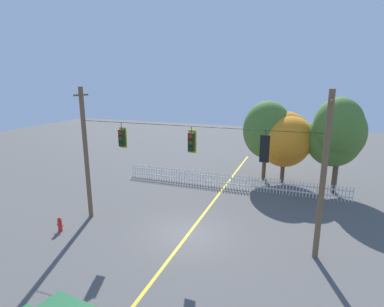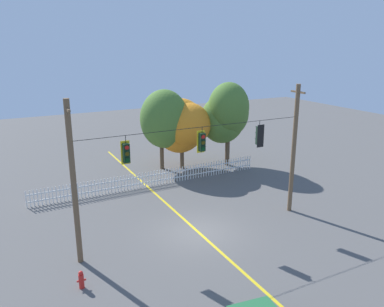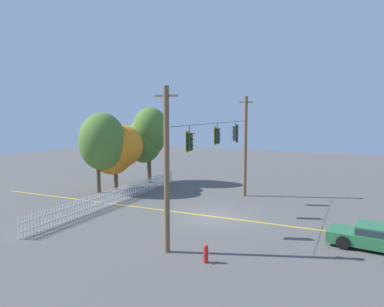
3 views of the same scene
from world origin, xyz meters
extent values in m
plane|color=#565451|center=(0.00, 0.00, 0.00)|extent=(80.00, 80.00, 0.00)
cube|color=gold|center=(0.00, 0.00, 0.00)|extent=(0.16, 36.00, 0.01)
cylinder|color=brown|center=(-6.29, 0.00, 3.83)|extent=(0.26, 0.26, 7.67)
cylinder|color=brown|center=(6.29, 0.00, 3.83)|extent=(0.26, 0.26, 7.67)
cube|color=brown|center=(-6.29, 0.00, 7.22)|extent=(0.10, 1.10, 0.10)
cube|color=brown|center=(6.29, 0.00, 7.22)|extent=(0.10, 1.10, 0.10)
cylinder|color=black|center=(0.00, 0.00, 5.81)|extent=(12.37, 0.02, 0.02)
cylinder|color=black|center=(-3.82, 0.00, 5.62)|extent=(0.03, 0.03, 0.39)
cube|color=yellow|center=(-3.82, 0.13, 4.97)|extent=(0.43, 0.02, 1.13)
cube|color=black|center=(-3.82, 0.00, 4.97)|extent=(0.30, 0.24, 0.91)
cylinder|color=red|center=(-3.82, -0.14, 5.28)|extent=(0.20, 0.03, 0.20)
cube|color=black|center=(-3.82, -0.18, 5.39)|extent=(0.22, 0.12, 0.06)
cylinder|color=#463B09|center=(-3.82, -0.14, 4.97)|extent=(0.20, 0.03, 0.20)
cube|color=black|center=(-3.82, -0.18, 5.09)|extent=(0.22, 0.12, 0.06)
cylinder|color=#073513|center=(-3.82, -0.14, 4.67)|extent=(0.20, 0.03, 0.20)
cube|color=black|center=(-3.82, -0.18, 4.78)|extent=(0.22, 0.12, 0.06)
cylinder|color=black|center=(0.17, 0.00, 5.65)|extent=(0.03, 0.03, 0.32)
cube|color=yellow|center=(0.17, 0.13, 5.03)|extent=(0.43, 0.02, 1.16)
cube|color=black|center=(0.17, 0.00, 5.03)|extent=(0.30, 0.24, 0.94)
cylinder|color=red|center=(0.17, -0.14, 5.34)|extent=(0.20, 0.03, 0.20)
cube|color=black|center=(0.17, -0.18, 5.46)|extent=(0.22, 0.12, 0.06)
cylinder|color=#463B09|center=(0.17, -0.14, 5.03)|extent=(0.20, 0.03, 0.20)
cube|color=black|center=(0.17, -0.18, 5.14)|extent=(0.22, 0.12, 0.06)
cylinder|color=#073513|center=(0.17, -0.14, 4.72)|extent=(0.20, 0.03, 0.20)
cube|color=black|center=(0.17, -0.18, 4.83)|extent=(0.22, 0.12, 0.06)
cylinder|color=black|center=(3.74, 0.00, 5.65)|extent=(0.03, 0.03, 0.32)
cube|color=black|center=(3.74, -0.13, 4.98)|extent=(0.43, 0.02, 1.26)
cube|color=#1E3323|center=(3.74, 0.00, 4.98)|extent=(0.30, 0.24, 1.01)
cylinder|color=red|center=(3.74, 0.14, 5.32)|extent=(0.20, 0.03, 0.20)
cube|color=#1E3323|center=(3.74, 0.18, 5.44)|extent=(0.22, 0.12, 0.06)
cylinder|color=#463B09|center=(3.74, 0.14, 4.98)|extent=(0.20, 0.03, 0.20)
cube|color=#1E3323|center=(3.74, 0.18, 5.10)|extent=(0.22, 0.12, 0.06)
cylinder|color=#073513|center=(3.74, 0.14, 4.65)|extent=(0.20, 0.03, 0.20)
cube|color=#1E3323|center=(3.74, 0.18, 4.76)|extent=(0.22, 0.12, 0.06)
cube|color=white|center=(-7.97, 7.72, 0.55)|extent=(0.06, 0.04, 1.10)
cube|color=white|center=(-7.74, 7.72, 0.55)|extent=(0.06, 0.04, 1.10)
cube|color=white|center=(-7.52, 7.72, 0.55)|extent=(0.06, 0.04, 1.10)
cube|color=white|center=(-7.30, 7.72, 0.55)|extent=(0.06, 0.04, 1.10)
cube|color=white|center=(-7.07, 7.72, 0.55)|extent=(0.06, 0.04, 1.10)
cube|color=white|center=(-6.85, 7.72, 0.55)|extent=(0.06, 0.04, 1.10)
cube|color=white|center=(-6.63, 7.72, 0.55)|extent=(0.06, 0.04, 1.10)
cube|color=white|center=(-6.40, 7.72, 0.55)|extent=(0.06, 0.04, 1.10)
cube|color=white|center=(-6.18, 7.72, 0.55)|extent=(0.06, 0.04, 1.10)
cube|color=white|center=(-5.96, 7.72, 0.55)|extent=(0.06, 0.04, 1.10)
cube|color=white|center=(-5.73, 7.72, 0.55)|extent=(0.06, 0.04, 1.10)
cube|color=white|center=(-5.51, 7.72, 0.55)|extent=(0.06, 0.04, 1.10)
cube|color=white|center=(-5.28, 7.72, 0.55)|extent=(0.06, 0.04, 1.10)
cube|color=white|center=(-5.06, 7.72, 0.55)|extent=(0.06, 0.04, 1.10)
cube|color=white|center=(-4.84, 7.72, 0.55)|extent=(0.06, 0.04, 1.10)
cube|color=white|center=(-4.61, 7.72, 0.55)|extent=(0.06, 0.04, 1.10)
cube|color=white|center=(-4.39, 7.72, 0.55)|extent=(0.06, 0.04, 1.10)
cube|color=white|center=(-4.17, 7.72, 0.55)|extent=(0.06, 0.04, 1.10)
cube|color=white|center=(-3.94, 7.72, 0.55)|extent=(0.06, 0.04, 1.10)
cube|color=white|center=(-3.72, 7.72, 0.55)|extent=(0.06, 0.04, 1.10)
cube|color=white|center=(-3.49, 7.72, 0.55)|extent=(0.06, 0.04, 1.10)
cube|color=white|center=(-3.27, 7.72, 0.55)|extent=(0.06, 0.04, 1.10)
cube|color=white|center=(-3.05, 7.72, 0.55)|extent=(0.06, 0.04, 1.10)
cube|color=white|center=(-2.82, 7.72, 0.55)|extent=(0.06, 0.04, 1.10)
cube|color=white|center=(-2.60, 7.72, 0.55)|extent=(0.06, 0.04, 1.10)
cube|color=white|center=(-2.38, 7.72, 0.55)|extent=(0.06, 0.04, 1.10)
cube|color=white|center=(-2.15, 7.72, 0.55)|extent=(0.06, 0.04, 1.10)
cube|color=white|center=(-1.93, 7.72, 0.55)|extent=(0.06, 0.04, 1.10)
cube|color=white|center=(-1.70, 7.72, 0.55)|extent=(0.06, 0.04, 1.10)
cube|color=white|center=(-1.48, 7.72, 0.55)|extent=(0.06, 0.04, 1.10)
cube|color=white|center=(-1.26, 7.72, 0.55)|extent=(0.06, 0.04, 1.10)
cube|color=white|center=(-1.03, 7.72, 0.55)|extent=(0.06, 0.04, 1.10)
cube|color=white|center=(-0.81, 7.72, 0.55)|extent=(0.06, 0.04, 1.10)
cube|color=white|center=(-0.59, 7.72, 0.55)|extent=(0.06, 0.04, 1.10)
cube|color=white|center=(-0.36, 7.72, 0.55)|extent=(0.06, 0.04, 1.10)
cube|color=white|center=(-0.14, 7.72, 0.55)|extent=(0.06, 0.04, 1.10)
cube|color=white|center=(0.09, 7.72, 0.55)|extent=(0.06, 0.04, 1.10)
cube|color=white|center=(0.31, 7.72, 0.55)|extent=(0.06, 0.04, 1.10)
cube|color=white|center=(0.53, 7.72, 0.55)|extent=(0.06, 0.04, 1.10)
cube|color=white|center=(0.76, 7.72, 0.55)|extent=(0.06, 0.04, 1.10)
cube|color=white|center=(0.98, 7.72, 0.55)|extent=(0.06, 0.04, 1.10)
cube|color=white|center=(1.20, 7.72, 0.55)|extent=(0.06, 0.04, 1.10)
cube|color=white|center=(1.43, 7.72, 0.55)|extent=(0.06, 0.04, 1.10)
cube|color=white|center=(1.65, 7.72, 0.55)|extent=(0.06, 0.04, 1.10)
cube|color=white|center=(1.87, 7.72, 0.55)|extent=(0.06, 0.04, 1.10)
cube|color=white|center=(2.10, 7.72, 0.55)|extent=(0.06, 0.04, 1.10)
cube|color=white|center=(2.32, 7.72, 0.55)|extent=(0.06, 0.04, 1.10)
cube|color=white|center=(2.55, 7.72, 0.55)|extent=(0.06, 0.04, 1.10)
cube|color=white|center=(2.77, 7.72, 0.55)|extent=(0.06, 0.04, 1.10)
cube|color=white|center=(2.99, 7.72, 0.55)|extent=(0.06, 0.04, 1.10)
cube|color=white|center=(3.22, 7.72, 0.55)|extent=(0.06, 0.04, 1.10)
cube|color=white|center=(3.44, 7.72, 0.55)|extent=(0.06, 0.04, 1.10)
cube|color=white|center=(3.66, 7.72, 0.55)|extent=(0.06, 0.04, 1.10)
cube|color=white|center=(3.89, 7.72, 0.55)|extent=(0.06, 0.04, 1.10)
cube|color=white|center=(4.11, 7.72, 0.55)|extent=(0.06, 0.04, 1.10)
cube|color=white|center=(4.34, 7.72, 0.55)|extent=(0.06, 0.04, 1.10)
cube|color=white|center=(4.56, 7.72, 0.55)|extent=(0.06, 0.04, 1.10)
cube|color=white|center=(4.78, 7.72, 0.55)|extent=(0.06, 0.04, 1.10)
cube|color=white|center=(5.01, 7.72, 0.55)|extent=(0.06, 0.04, 1.10)
cube|color=white|center=(5.23, 7.72, 0.55)|extent=(0.06, 0.04, 1.10)
cube|color=white|center=(5.45, 7.72, 0.55)|extent=(0.06, 0.04, 1.10)
cube|color=white|center=(5.68, 7.72, 0.55)|extent=(0.06, 0.04, 1.10)
cube|color=white|center=(5.90, 7.72, 0.55)|extent=(0.06, 0.04, 1.10)
cube|color=white|center=(6.13, 7.72, 0.55)|extent=(0.06, 0.04, 1.10)
cube|color=white|center=(6.35, 7.72, 0.55)|extent=(0.06, 0.04, 1.10)
cube|color=white|center=(6.57, 7.72, 0.55)|extent=(0.06, 0.04, 1.10)
cube|color=white|center=(6.80, 7.72, 0.55)|extent=(0.06, 0.04, 1.10)
cube|color=white|center=(7.02, 7.72, 0.55)|extent=(0.06, 0.04, 1.10)
cube|color=white|center=(7.24, 7.72, 0.55)|extent=(0.06, 0.04, 1.10)
cube|color=white|center=(7.47, 7.72, 0.55)|extent=(0.06, 0.04, 1.10)
cube|color=white|center=(7.69, 7.72, 0.55)|extent=(0.06, 0.04, 1.10)
cube|color=white|center=(7.92, 7.72, 0.55)|extent=(0.06, 0.04, 1.10)
cube|color=white|center=(8.14, 7.72, 0.55)|extent=(0.06, 0.04, 1.10)
cube|color=white|center=(8.36, 7.72, 0.55)|extent=(0.06, 0.04, 1.10)
cube|color=white|center=(8.59, 7.72, 0.55)|extent=(0.06, 0.04, 1.10)
cube|color=white|center=(8.81, 7.72, 0.55)|extent=(0.06, 0.04, 1.10)
cube|color=white|center=(0.42, 7.75, 0.33)|extent=(16.78, 0.03, 0.08)
cube|color=white|center=(0.42, 7.75, 0.79)|extent=(16.78, 0.03, 0.08)
cylinder|color=brown|center=(2.54, 11.06, 1.43)|extent=(0.32, 0.32, 2.86)
ellipsoid|color=#4C752D|center=(2.66, 10.69, 4.15)|extent=(3.82, 3.64, 4.59)
ellipsoid|color=#4C752D|center=(2.70, 11.29, 4.00)|extent=(2.60, 2.56, 2.86)
cylinder|color=brown|center=(4.06, 10.48, 1.07)|extent=(0.32, 0.32, 2.15)
ellipsoid|color=orange|center=(4.02, 10.71, 3.48)|extent=(4.15, 3.49, 4.40)
ellipsoid|color=orange|center=(4.32, 10.15, 3.65)|extent=(3.88, 3.72, 3.54)
cylinder|color=brown|center=(7.77, 9.48, 1.40)|extent=(0.37, 0.37, 2.81)
ellipsoid|color=#4C752D|center=(7.45, 9.80, 3.88)|extent=(3.79, 3.09, 3.98)
ellipsoid|color=#4C752D|center=(7.86, 9.64, 4.38)|extent=(3.34, 3.28, 3.99)
ellipsoid|color=#4C752D|center=(7.60, 9.21, 4.89)|extent=(3.31, 3.20, 4.03)
cube|color=white|center=(-1.10, -6.81, 0.55)|extent=(0.20, 0.06, 0.10)
cylinder|color=red|center=(-6.67, -2.10, 0.32)|extent=(0.22, 0.22, 0.64)
sphere|color=red|center=(-6.67, -2.10, 0.71)|extent=(0.20, 0.20, 0.20)
cylinder|color=red|center=(-6.82, -2.10, 0.35)|extent=(0.08, 0.08, 0.08)
cylinder|color=red|center=(-6.52, -2.10, 0.35)|extent=(0.08, 0.08, 0.08)
camera|label=1|loc=(5.24, -13.77, 8.00)|focal=28.37mm
camera|label=2|loc=(-8.95, -16.66, 9.92)|focal=36.19mm
camera|label=3|loc=(-20.79, -7.91, 6.52)|focal=34.33mm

